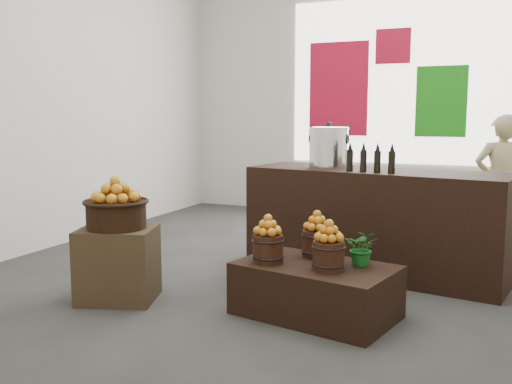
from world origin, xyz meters
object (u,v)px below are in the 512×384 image
at_px(crate, 118,264).
at_px(wicker_basket, 116,215).
at_px(display_table, 316,290).
at_px(shopper, 500,183).
at_px(counter, 375,222).
at_px(stock_pot_left, 329,148).

xyz_separation_m(crate, wicker_basket, (0.00, 0.00, 0.41)).
bearing_deg(wicker_basket, display_table, 9.78).
bearing_deg(crate, shopper, 47.33).
height_order(wicker_basket, shopper, shopper).
distance_m(crate, shopper, 4.22).
relative_size(counter, shopper, 1.60).
bearing_deg(shopper, counter, 36.29).
bearing_deg(display_table, stock_pot_left, 114.92).
height_order(crate, stock_pot_left, stock_pot_left).
height_order(display_table, counter, counter).
height_order(crate, wicker_basket, wicker_basket).
height_order(crate, counter, counter).
bearing_deg(display_table, shopper, 78.18).
bearing_deg(crate, counter, 43.03).
bearing_deg(stock_pot_left, display_table, -77.12).
relative_size(stock_pot_left, shopper, 0.25).
distance_m(display_table, shopper, 3.12).
bearing_deg(stock_pot_left, shopper, 40.85).
bearing_deg(shopper, crate, 30.53).
height_order(wicker_basket, display_table, wicker_basket).
xyz_separation_m(display_table, counter, (0.16, 1.37, 0.30)).
bearing_deg(crate, stock_pot_left, 53.63).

